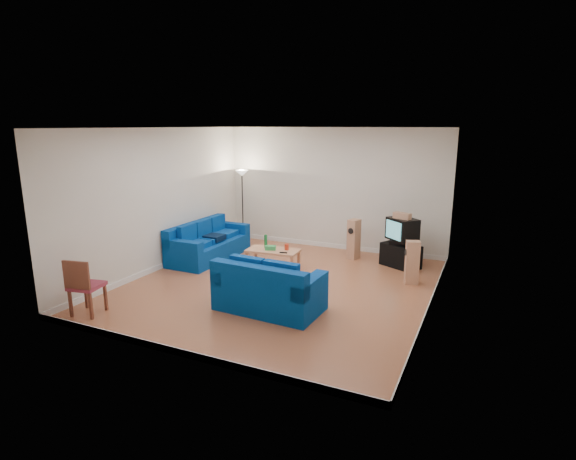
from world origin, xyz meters
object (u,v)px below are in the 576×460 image
at_px(sofa_three_seat, 207,245).
at_px(coffee_table, 273,252).
at_px(sofa_loveseat, 268,292).
at_px(television, 402,229).
at_px(tv_stand, 401,256).

relative_size(sofa_three_seat, coffee_table, 1.87).
bearing_deg(sofa_three_seat, sofa_loveseat, 51.87).
xyz_separation_m(sofa_three_seat, coffee_table, (1.85, -0.02, 0.05)).
height_order(coffee_table, television, television).
height_order(sofa_three_seat, coffee_table, sofa_three_seat).
height_order(sofa_three_seat, sofa_loveseat, sofa_loveseat).
distance_m(sofa_loveseat, coffee_table, 2.49).
distance_m(tv_stand, television, 0.63).
relative_size(sofa_three_seat, sofa_loveseat, 1.23).
height_order(sofa_loveseat, tv_stand, sofa_loveseat).
xyz_separation_m(tv_stand, television, (-0.01, 0.03, 0.63)).
relative_size(sofa_three_seat, tv_stand, 2.65).
height_order(sofa_loveseat, television, television).
relative_size(sofa_loveseat, coffee_table, 1.52).
xyz_separation_m(sofa_three_seat, sofa_loveseat, (2.88, -2.29, 0.02)).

